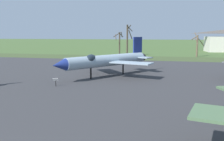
{
  "coord_description": "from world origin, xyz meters",
  "views": [
    {
      "loc": [
        9.17,
        -7.74,
        6.09
      ],
      "look_at": [
        2.21,
        21.65,
        1.71
      ],
      "focal_mm": 40.0,
      "sensor_mm": 36.0,
      "label": 1
    }
  ],
  "objects": [
    {
      "name": "info_placard_front_right",
      "position": [
        -3.9,
        18.74,
        0.66
      ],
      "size": [
        0.68,
        0.35,
        1.01
      ],
      "color": "black",
      "rests_on": "ground"
    },
    {
      "name": "bare_tree_left_of_center",
      "position": [
        -2.8,
        61.92,
        4.82
      ],
      "size": [
        1.73,
        2.54,
        8.79
      ],
      "color": "#42382D",
      "rests_on": "ground"
    },
    {
      "name": "jet_fighter_front_right",
      "position": [
        0.16,
        26.66,
        2.43
      ],
      "size": [
        12.23,
        15.33,
        5.69
      ],
      "color": "#8EA3B2",
      "rests_on": "ground"
    },
    {
      "name": "bare_tree_far_left",
      "position": [
        -6.15,
        66.43,
        3.92
      ],
      "size": [
        3.12,
        3.44,
        6.91
      ],
      "color": "#42382D",
      "rests_on": "ground"
    },
    {
      "name": "asphalt_apron",
      "position": [
        0.0,
        18.88,
        0.03
      ],
      "size": [
        81.46,
        62.92,
        0.05
      ],
      "primitive_type": "cube",
      "color": "#333335",
      "rests_on": "ground"
    },
    {
      "name": "bare_tree_center",
      "position": [
        16.04,
        63.8,
        3.39
      ],
      "size": [
        3.4,
        3.41,
        6.66
      ],
      "color": "brown",
      "rests_on": "ground"
    },
    {
      "name": "grass_verge_strip",
      "position": [
        0.0,
        56.33,
        0.03
      ],
      "size": [
        141.46,
        12.0,
        0.06
      ],
      "primitive_type": "cube",
      "color": "#3C4C29",
      "rests_on": "ground"
    }
  ]
}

